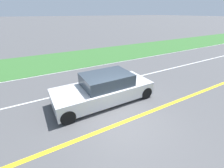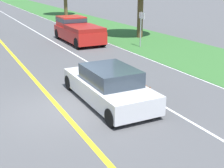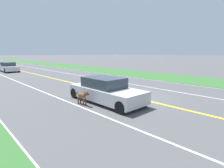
# 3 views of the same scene
# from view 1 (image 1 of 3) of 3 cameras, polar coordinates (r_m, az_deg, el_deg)

# --- Properties ---
(ground_plane) EXTENTS (400.00, 400.00, 0.00)m
(ground_plane) POSITION_cam_1_polar(r_m,az_deg,el_deg) (6.27, 4.74, -14.14)
(ground_plane) COLOR #4C4C4F
(centre_divider_line) EXTENTS (0.18, 160.00, 0.01)m
(centre_divider_line) POSITION_cam_1_polar(r_m,az_deg,el_deg) (6.27, 4.74, -14.11)
(centre_divider_line) COLOR yellow
(centre_divider_line) RESTS_ON ground
(lane_edge_line_right) EXTENTS (0.14, 160.00, 0.01)m
(lane_edge_line_right) POSITION_cam_1_polar(r_m,az_deg,el_deg) (11.97, -14.26, 5.32)
(lane_edge_line_right) COLOR white
(lane_edge_line_right) RESTS_ON ground
(lane_dash_same_dir) EXTENTS (0.10, 160.00, 0.01)m
(lane_dash_same_dir) POSITION_cam_1_polar(r_m,az_deg,el_deg) (8.89, -7.87, -1.35)
(lane_dash_same_dir) COLOR white
(lane_dash_same_dir) RESTS_ON ground
(grass_verge_right) EXTENTS (6.00, 160.00, 0.03)m
(grass_verge_right) POSITION_cam_1_polar(r_m,az_deg,el_deg) (14.76, -17.60, 8.77)
(grass_verge_right) COLOR #33662D
(grass_verge_right) RESTS_ON ground
(ego_car) EXTENTS (1.93, 4.77, 1.39)m
(ego_car) POSITION_cam_1_polar(r_m,az_deg,el_deg) (7.29, -3.03, -1.84)
(ego_car) COLOR silver
(ego_car) RESTS_ON ground
(dog) EXTENTS (0.27, 1.18, 0.80)m
(dog) POSITION_cam_1_polar(r_m,az_deg,el_deg) (8.55, -4.70, 1.35)
(dog) COLOR brown
(dog) RESTS_ON ground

